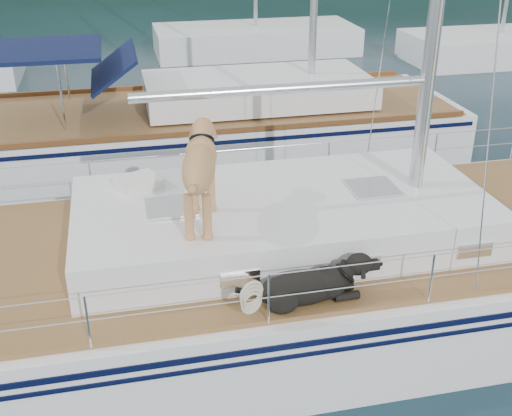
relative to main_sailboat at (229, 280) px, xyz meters
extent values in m
plane|color=black|center=(-0.09, 0.01, -0.68)|extent=(120.00, 120.00, 0.00)
cube|color=white|center=(-0.09, 0.01, -0.18)|extent=(12.00, 3.80, 1.40)
cube|color=olive|center=(-0.09, 0.01, 0.55)|extent=(11.52, 3.50, 0.06)
cube|color=white|center=(0.71, 0.01, 0.85)|extent=(5.20, 2.50, 0.55)
cylinder|color=silver|center=(0.71, 0.01, 2.53)|extent=(3.60, 0.12, 0.12)
cylinder|color=silver|center=(-0.09, -1.74, 1.14)|extent=(10.56, 0.01, 0.01)
cylinder|color=silver|center=(-0.09, 1.76, 1.14)|extent=(10.56, 0.01, 0.01)
cube|color=#1B33AB|center=(-0.82, 1.18, 0.60)|extent=(0.73, 0.57, 0.05)
cube|color=white|center=(-1.04, 0.71, 1.19)|extent=(0.66, 0.61, 0.13)
torus|color=beige|center=(-0.07, -1.73, 0.94)|extent=(0.37, 0.23, 0.36)
cube|color=white|center=(0.57, 6.18, -0.23)|extent=(11.00, 3.50, 1.30)
cube|color=olive|center=(0.57, 6.18, 0.42)|extent=(10.56, 3.29, 0.06)
cube|color=white|center=(1.77, 6.18, 0.77)|extent=(4.80, 2.30, 0.55)
cube|color=#0D1538|center=(-2.63, 6.18, 1.82)|extent=(2.40, 2.30, 0.08)
cube|color=white|center=(3.91, 16.01, -0.28)|extent=(7.20, 3.00, 1.10)
cube|color=white|center=(11.91, 13.01, -0.28)|extent=(6.40, 3.00, 1.10)
camera|label=1|loc=(-1.20, -7.04, 4.57)|focal=45.00mm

